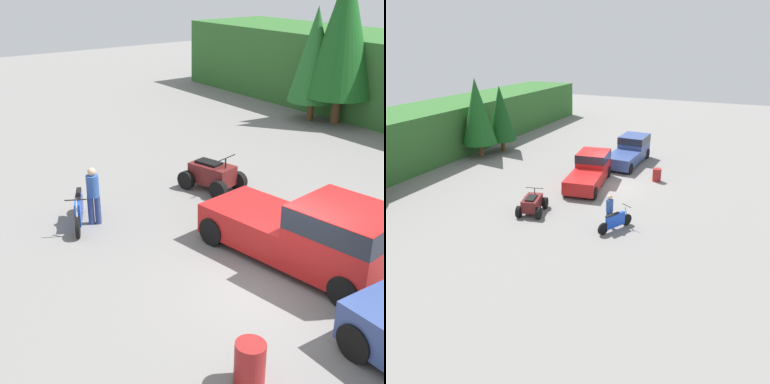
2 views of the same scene
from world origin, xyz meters
The scene contains 10 objects.
ground_plane centered at (0.00, 0.00, 0.00)m, with size 80.00×80.00×0.00m, color slate.
hillside_backdrop centered at (0.00, 16.00, 1.97)m, with size 44.00×6.00×3.94m.
tree_mid_right centered at (1.78, 11.87, 3.69)m, with size 2.77×2.77×6.28m.
tree_right centered at (3.98, 11.21, 3.24)m, with size 2.43×2.43×5.52m.
pickup_truck_red centered at (-0.23, 1.28, 1.01)m, with size 5.38×2.77×1.94m.
pickup_truck_second centered at (5.45, 0.22, 1.01)m, with size 5.43×2.23×1.94m.
dirt_bike centered at (-5.97, -2.47, 0.47)m, with size 2.06×1.20×1.15m.
quad_atv centered at (-5.89, 2.43, 0.51)m, with size 2.31×1.78×1.27m.
rider_person centered at (-5.76, -2.07, 0.96)m, with size 0.49×0.49×1.77m.
steel_barrel centered at (1.96, -2.73, 0.44)m, with size 0.58×0.58×0.88m.
Camera 2 is at (-22.16, -7.71, 8.95)m, focal length 35.00 mm.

